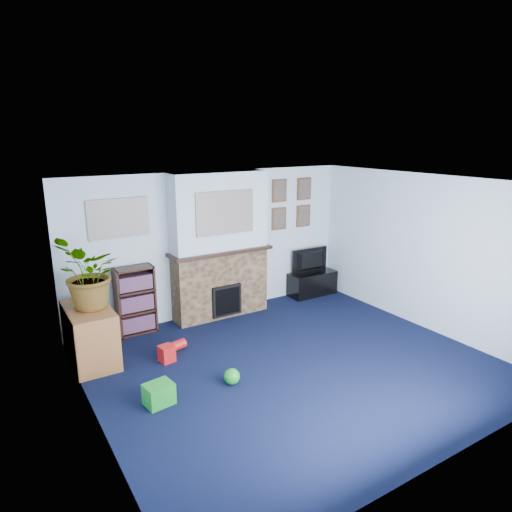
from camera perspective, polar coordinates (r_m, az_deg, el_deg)
floor at (r=6.26m, az=4.58°, el=-13.35°), size 5.00×4.50×0.01m
ceiling at (r=5.54m, az=5.10°, el=9.07°), size 5.00×4.50×0.01m
wall_back at (r=7.64m, az=-5.27°, el=1.56°), size 5.00×0.04×2.40m
wall_front at (r=4.33m, az=23.17°, el=-10.38°), size 5.00×0.04×2.40m
wall_left at (r=4.81m, az=-20.05°, el=-7.49°), size 0.04×4.50×2.40m
wall_right at (r=7.50m, az=20.35°, el=0.42°), size 0.04×4.50×2.40m
chimney_breast at (r=7.47m, az=-4.56°, el=1.13°), size 1.72×0.50×2.40m
collage_main at (r=7.16m, az=-3.88°, el=5.42°), size 1.00×0.03×0.68m
collage_left at (r=6.97m, az=-16.81°, el=4.55°), size 0.90×0.03×0.58m
portrait_tl at (r=8.14m, az=2.94°, el=8.15°), size 0.30×0.03×0.40m
portrait_tr at (r=8.46m, az=6.03°, el=8.35°), size 0.30×0.03×0.40m
portrait_bl at (r=8.21m, az=2.89°, el=4.68°), size 0.30×0.03×0.40m
portrait_br at (r=8.53m, az=5.94°, el=5.01°), size 0.30×0.03×0.40m
tv_stand at (r=8.75m, az=7.04°, el=-3.38°), size 0.93×0.39×0.44m
television at (r=8.64m, az=7.05°, el=-0.59°), size 0.78×0.11×0.45m
bookshelf at (r=7.21m, az=-14.85°, el=-5.52°), size 0.58×0.28×1.05m
sideboard at (r=6.54m, az=-19.99°, el=-9.55°), size 0.55×0.99×0.77m
potted_plant at (r=6.20m, az=-20.16°, el=-2.13°), size 1.00×1.06×0.94m
mantel_clock at (r=7.37m, az=-5.17°, el=1.22°), size 0.09×0.05×0.13m
mantel_candle at (r=7.56m, az=-2.27°, el=1.71°), size 0.05×0.05×0.15m
mantel_teddy at (r=7.19m, az=-8.26°, el=0.74°), size 0.12×0.12×0.12m
mantel_can at (r=7.78m, az=0.41°, el=1.94°), size 0.06×0.06×0.12m
green_crate at (r=5.49m, az=-12.05°, el=-16.37°), size 0.34×0.29×0.25m
toy_ball at (r=5.78m, az=-3.04°, el=-14.90°), size 0.20×0.20×0.20m
toy_block at (r=6.38m, az=-11.11°, el=-11.91°), size 0.21×0.21×0.23m
toy_tube at (r=6.66m, az=-10.02°, el=-11.02°), size 0.31×0.14×0.18m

